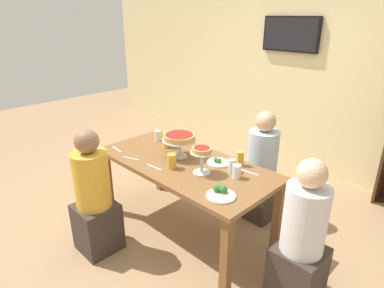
% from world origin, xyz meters
% --- Properties ---
extents(ground_plane, '(12.00, 12.00, 0.00)m').
position_xyz_m(ground_plane, '(0.00, 0.00, 0.00)').
color(ground_plane, '#9E7A56').
extents(rear_partition, '(8.00, 0.12, 2.80)m').
position_xyz_m(rear_partition, '(0.00, 2.20, 1.40)').
color(rear_partition, beige).
rests_on(rear_partition, ground_plane).
extents(dining_table, '(1.72, 0.82, 0.74)m').
position_xyz_m(dining_table, '(0.00, 0.00, 0.65)').
color(dining_table, brown).
rests_on(dining_table, ground_plane).
extents(television, '(0.77, 0.05, 0.43)m').
position_xyz_m(television, '(-0.23, 2.11, 1.76)').
color(television, black).
extents(diner_head_east, '(0.34, 0.34, 1.15)m').
position_xyz_m(diner_head_east, '(1.19, -0.00, 0.49)').
color(diner_head_east, '#382D28').
rests_on(diner_head_east, ground_plane).
extents(diner_far_right, '(0.34, 0.34, 1.15)m').
position_xyz_m(diner_far_right, '(0.37, 0.72, 0.49)').
color(diner_far_right, '#382D28').
rests_on(diner_far_right, ground_plane).
extents(diner_near_left, '(0.34, 0.34, 1.15)m').
position_xyz_m(diner_near_left, '(-0.36, -0.74, 0.49)').
color(diner_near_left, '#382D28').
rests_on(diner_near_left, ground_plane).
extents(deep_dish_pizza_stand, '(0.32, 0.32, 0.23)m').
position_xyz_m(deep_dish_pizza_stand, '(-0.12, 0.05, 0.92)').
color(deep_dish_pizza_stand, silver).
rests_on(deep_dish_pizza_stand, dining_table).
extents(personal_pizza_stand, '(0.20, 0.20, 0.24)m').
position_xyz_m(personal_pizza_stand, '(0.26, -0.05, 0.91)').
color(personal_pizza_stand, silver).
rests_on(personal_pizza_stand, dining_table).
extents(salad_plate_near_diner, '(0.22, 0.22, 0.07)m').
position_xyz_m(salad_plate_near_diner, '(0.62, -0.21, 0.76)').
color(salad_plate_near_diner, white).
rests_on(salad_plate_near_diner, dining_table).
extents(salad_plate_far_diner, '(0.21, 0.21, 0.06)m').
position_xyz_m(salad_plate_far_diner, '(0.24, 0.19, 0.75)').
color(salad_plate_far_diner, white).
rests_on(salad_plate_far_diner, dining_table).
extents(beer_glass_amber_tall, '(0.07, 0.07, 0.17)m').
position_xyz_m(beer_glass_amber_tall, '(-0.38, 0.12, 0.82)').
color(beer_glass_amber_tall, gold).
rests_on(beer_glass_amber_tall, dining_table).
extents(beer_glass_amber_short, '(0.08, 0.08, 0.13)m').
position_xyz_m(beer_glass_amber_short, '(0.01, -0.16, 0.81)').
color(beer_glass_amber_short, gold).
rests_on(beer_glass_amber_short, dining_table).
extents(beer_glass_amber_spare, '(0.07, 0.07, 0.13)m').
position_xyz_m(beer_glass_amber_spare, '(0.40, 0.30, 0.81)').
color(beer_glass_amber_spare, gold).
rests_on(beer_glass_amber_spare, dining_table).
extents(water_glass_clear_near, '(0.07, 0.07, 0.12)m').
position_xyz_m(water_glass_clear_near, '(0.53, 0.09, 0.80)').
color(water_glass_clear_near, white).
rests_on(water_glass_clear_near, dining_table).
extents(water_glass_clear_far, '(0.07, 0.07, 0.11)m').
position_xyz_m(water_glass_clear_far, '(-0.60, 0.18, 0.79)').
color(water_glass_clear_far, white).
rests_on(water_glass_clear_far, dining_table).
extents(water_glass_clear_spare, '(0.06, 0.06, 0.12)m').
position_xyz_m(water_glass_clear_spare, '(0.43, 0.15, 0.80)').
color(water_glass_clear_spare, white).
rests_on(water_glass_clear_spare, dining_table).
extents(cutlery_fork_near, '(0.18, 0.07, 0.00)m').
position_xyz_m(cutlery_fork_near, '(-0.41, -0.30, 0.74)').
color(cutlery_fork_near, silver).
rests_on(cutlery_fork_near, dining_table).
extents(cutlery_knife_near, '(0.18, 0.04, 0.00)m').
position_xyz_m(cutlery_knife_near, '(-0.02, 0.31, 0.74)').
color(cutlery_knife_near, silver).
rests_on(cutlery_knife_near, dining_table).
extents(cutlery_fork_far, '(0.18, 0.03, 0.00)m').
position_xyz_m(cutlery_fork_far, '(0.55, 0.24, 0.74)').
color(cutlery_fork_far, silver).
rests_on(cutlery_fork_far, dining_table).
extents(cutlery_knife_far, '(0.18, 0.03, 0.00)m').
position_xyz_m(cutlery_knife_far, '(-0.10, -0.27, 0.74)').
color(cutlery_knife_far, silver).
rests_on(cutlery_knife_far, dining_table).
extents(cutlery_spare_fork, '(0.18, 0.04, 0.00)m').
position_xyz_m(cutlery_spare_fork, '(-0.69, -0.27, 0.74)').
color(cutlery_spare_fork, silver).
rests_on(cutlery_spare_fork, dining_table).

